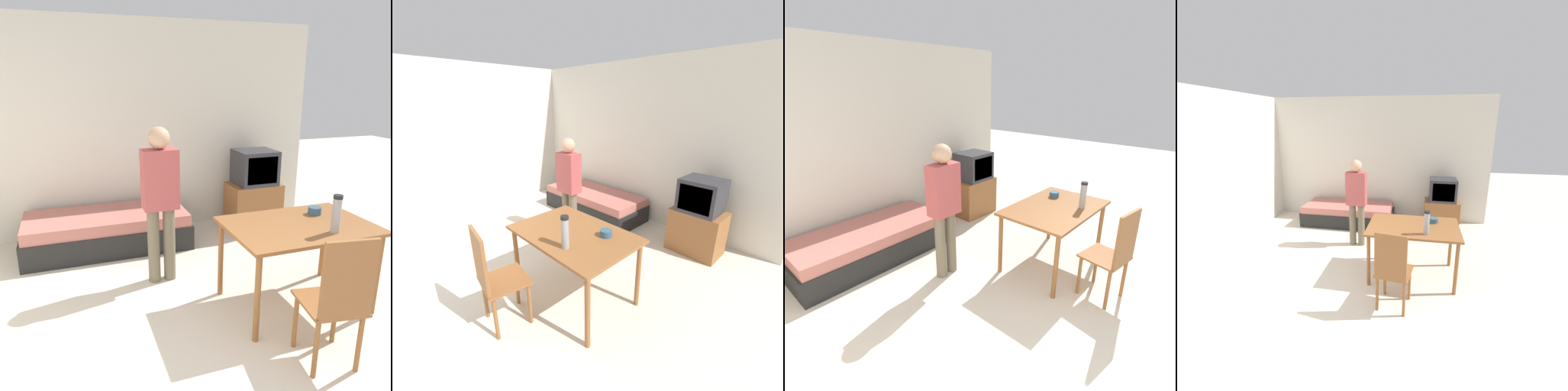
# 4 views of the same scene
# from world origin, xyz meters

# --- Properties ---
(wall_back) EXTENTS (5.27, 0.06, 2.70)m
(wall_back) POSITION_xyz_m (0.00, 3.75, 1.35)
(wall_back) COLOR silver
(wall_back) RESTS_ON ground_plane
(daybed) EXTENTS (1.94, 0.83, 0.44)m
(daybed) POSITION_xyz_m (-0.33, 3.23, 0.22)
(daybed) COLOR black
(daybed) RESTS_ON ground_plane
(tv) EXTENTS (0.69, 0.46, 1.08)m
(tv) POSITION_xyz_m (1.65, 3.26, 0.51)
(tv) COLOR brown
(tv) RESTS_ON ground_plane
(dining_table) EXTENTS (1.26, 0.84, 0.78)m
(dining_table) POSITION_xyz_m (1.13, 1.43, 0.69)
(dining_table) COLOR brown
(dining_table) RESTS_ON ground_plane
(wooden_chair) EXTENTS (0.46, 0.46, 1.02)m
(wooden_chair) POSITION_xyz_m (0.92, 0.63, 0.57)
(wooden_chair) COLOR brown
(wooden_chair) RESTS_ON ground_plane
(person_standing) EXTENTS (0.34, 0.21, 1.56)m
(person_standing) POSITION_xyz_m (0.10, 2.25, 0.90)
(person_standing) COLOR #6B604C
(person_standing) RESTS_ON ground_plane
(thermos_flask) EXTENTS (0.07, 0.07, 0.32)m
(thermos_flask) POSITION_xyz_m (1.30, 1.18, 0.95)
(thermos_flask) COLOR #99999E
(thermos_flask) RESTS_ON dining_table
(mate_bowl) EXTENTS (0.12, 0.12, 0.07)m
(mate_bowl) POSITION_xyz_m (1.41, 1.61, 0.81)
(mate_bowl) COLOR #335670
(mate_bowl) RESTS_ON dining_table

